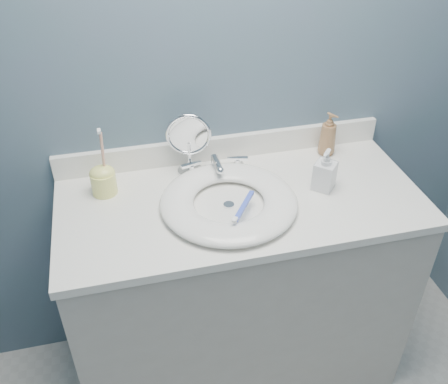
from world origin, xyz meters
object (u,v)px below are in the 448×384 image
object	(u,v)px
makeup_mirror	(189,141)
toothbrush_holder	(103,179)
soap_bottle_amber	(328,134)
soap_bottle_clear	(325,170)

from	to	relation	value
makeup_mirror	toothbrush_holder	world-z (taller)	toothbrush_holder
soap_bottle_amber	soap_bottle_clear	world-z (taller)	soap_bottle_amber
soap_bottle_amber	soap_bottle_clear	size ratio (longest dim) A/B	1.12
makeup_mirror	soap_bottle_clear	distance (m)	0.48
makeup_mirror	soap_bottle_amber	distance (m)	0.53
makeup_mirror	toothbrush_holder	size ratio (longest dim) A/B	0.96
soap_bottle_amber	soap_bottle_clear	bearing A→B (deg)	-143.48
soap_bottle_amber	toothbrush_holder	bearing A→B (deg)	155.98
makeup_mirror	soap_bottle_clear	world-z (taller)	makeup_mirror
soap_bottle_amber	soap_bottle_clear	distance (m)	0.23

